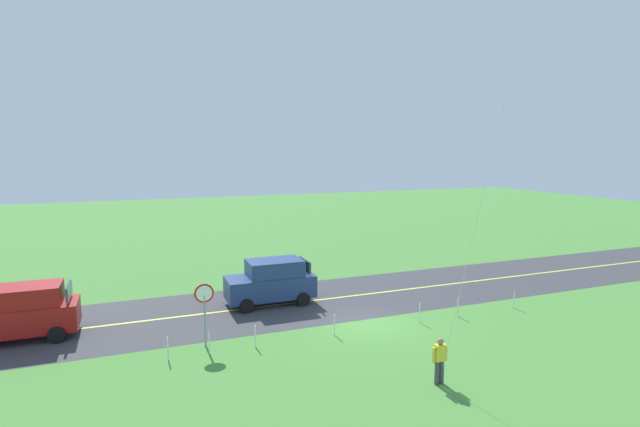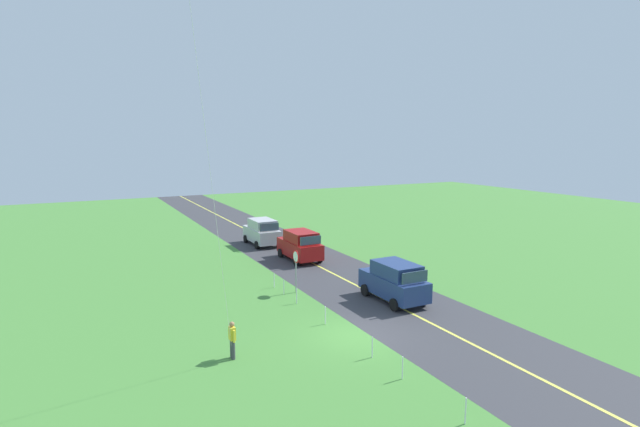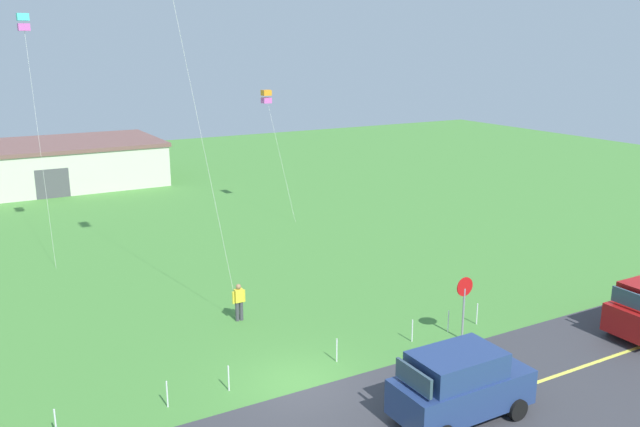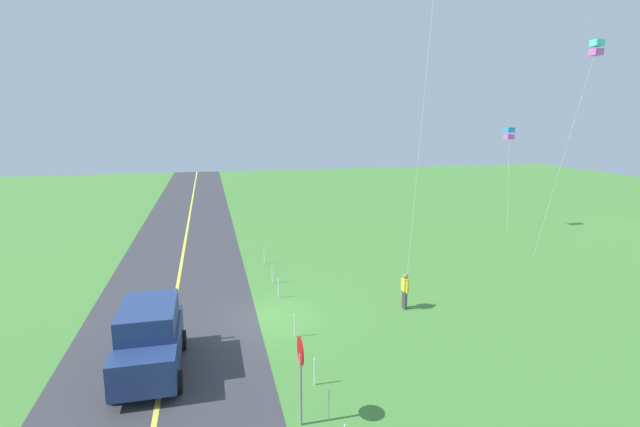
{
  "view_description": "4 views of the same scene",
  "coord_description": "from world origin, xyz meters",
  "px_view_note": "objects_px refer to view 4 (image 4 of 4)",
  "views": [
    {
      "loc": [
        9.59,
        18.76,
        7.82
      ],
      "look_at": [
        2.69,
        1.01,
        5.26
      ],
      "focal_mm": 27.29,
      "sensor_mm": 36.0,
      "label": 1
    },
    {
      "loc": [
        -18.4,
        11.46,
        9.07
      ],
      "look_at": [
        0.28,
        1.84,
        5.82
      ],
      "focal_mm": 27.46,
      "sensor_mm": 36.0,
      "label": 2
    },
    {
      "loc": [
        -9.52,
        -18.1,
        11.16
      ],
      "look_at": [
        1.64,
        1.43,
        5.42
      ],
      "focal_mm": 37.29,
      "sensor_mm": 36.0,
      "label": 3
    },
    {
      "loc": [
        18.3,
        -2.25,
        8.13
      ],
      "look_at": [
        2.27,
        1.61,
        4.85
      ],
      "focal_mm": 26.21,
      "sensor_mm": 36.0,
      "label": 4
    }
  ],
  "objects_px": {
    "kite_blue_mid": "(596,48)",
    "person_adult_near": "(405,290)",
    "stop_sign": "(301,364)",
    "car_suv_foreground": "(149,338)",
    "kite_green_far": "(509,134)"
  },
  "relations": [
    {
      "from": "car_suv_foreground",
      "to": "kite_green_far",
      "type": "distance_m",
      "value": 29.17
    },
    {
      "from": "car_suv_foreground",
      "to": "kite_green_far",
      "type": "xyz_separation_m",
      "value": [
        -15.61,
        23.88,
        6.06
      ]
    },
    {
      "from": "car_suv_foreground",
      "to": "stop_sign",
      "type": "bearing_deg",
      "value": 47.47
    },
    {
      "from": "person_adult_near",
      "to": "kite_blue_mid",
      "type": "bearing_deg",
      "value": -9.92
    },
    {
      "from": "stop_sign",
      "to": "kite_blue_mid",
      "type": "bearing_deg",
      "value": 122.03
    },
    {
      "from": "car_suv_foreground",
      "to": "kite_blue_mid",
      "type": "distance_m",
      "value": 27.81
    },
    {
      "from": "kite_blue_mid",
      "to": "kite_green_far",
      "type": "relative_size",
      "value": 1.66
    },
    {
      "from": "stop_sign",
      "to": "person_adult_near",
      "type": "distance_m",
      "value": 9.13
    },
    {
      "from": "stop_sign",
      "to": "person_adult_near",
      "type": "relative_size",
      "value": 1.6
    },
    {
      "from": "kite_blue_mid",
      "to": "person_adult_near",
      "type": "bearing_deg",
      "value": -68.04
    },
    {
      "from": "stop_sign",
      "to": "kite_blue_mid",
      "type": "distance_m",
      "value": 25.57
    },
    {
      "from": "person_adult_near",
      "to": "stop_sign",
      "type": "bearing_deg",
      "value": -163.21
    },
    {
      "from": "car_suv_foreground",
      "to": "stop_sign",
      "type": "height_order",
      "value": "stop_sign"
    },
    {
      "from": "car_suv_foreground",
      "to": "person_adult_near",
      "type": "bearing_deg",
      "value": 105.81
    },
    {
      "from": "car_suv_foreground",
      "to": "stop_sign",
      "type": "relative_size",
      "value": 1.72
    }
  ]
}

